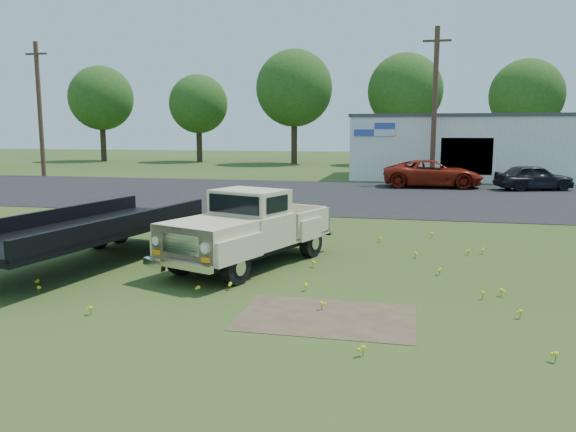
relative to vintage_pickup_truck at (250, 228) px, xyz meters
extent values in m
plane|color=#2A3F14|center=(0.84, -0.34, -0.91)|extent=(140.00, 140.00, 0.00)
cube|color=black|center=(0.84, 14.66, -0.91)|extent=(90.00, 14.00, 0.02)
cube|color=#493826|center=(2.34, -3.34, -0.91)|extent=(3.00, 2.00, 0.01)
cube|color=#493826|center=(-1.16, 3.16, -0.91)|extent=(2.20, 1.60, 0.01)
cube|color=silver|center=(6.84, 26.66, 1.09)|extent=(14.00, 8.00, 4.00)
cube|color=#3F3F44|center=(6.84, 26.66, 3.14)|extent=(14.20, 8.20, 0.20)
cube|color=black|center=(6.84, 22.71, 0.69)|extent=(3.00, 0.10, 2.20)
cube|color=silver|center=(1.34, 22.61, 2.29)|extent=(2.50, 0.08, 0.80)
cylinder|color=#412A1E|center=(-21.16, 21.66, 3.59)|extent=(0.30, 0.30, 9.00)
cube|color=#412A1E|center=(-21.16, 21.66, 7.29)|extent=(1.60, 0.12, 0.12)
cylinder|color=#412A1E|center=(4.84, 21.66, 3.59)|extent=(0.30, 0.30, 9.00)
cube|color=#412A1E|center=(4.84, 21.66, 7.29)|extent=(1.60, 0.12, 0.12)
cylinder|color=#332517|center=(-27.16, 39.66, 0.89)|extent=(0.56, 0.56, 3.60)
sphere|color=#1F4714|center=(-27.16, 39.66, 5.41)|extent=(6.40, 6.40, 6.40)
cylinder|color=#332517|center=(-17.16, 40.66, 0.71)|extent=(0.56, 0.56, 3.24)
sphere|color=#1F4714|center=(-17.16, 40.66, 4.78)|extent=(5.76, 5.76, 5.76)
cylinder|color=#332517|center=(-7.16, 39.16, 1.07)|extent=(0.56, 0.56, 3.96)
sphere|color=#1F4714|center=(-7.16, 39.16, 6.05)|extent=(7.04, 7.04, 7.04)
cylinder|color=#332517|center=(2.84, 40.16, 0.98)|extent=(0.56, 0.56, 3.78)
sphere|color=#1F4714|center=(2.84, 40.16, 5.73)|extent=(6.72, 6.72, 6.72)
cylinder|color=#332517|center=(12.84, 38.66, 0.80)|extent=(0.56, 0.56, 3.42)
sphere|color=#1F4714|center=(12.84, 38.66, 5.10)|extent=(6.08, 6.08, 6.08)
imported|color=maroon|center=(4.79, 19.60, -0.16)|extent=(5.51, 2.76, 1.50)
imported|color=black|center=(9.98, 19.19, -0.23)|extent=(4.26, 2.69, 1.35)
camera|label=1|loc=(3.69, -12.50, 2.28)|focal=35.00mm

